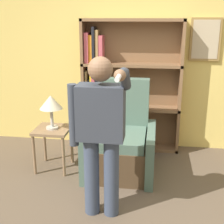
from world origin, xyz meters
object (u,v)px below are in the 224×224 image
side_table (53,135)px  person_standing (101,129)px  bookcase (121,87)px  armchair (121,144)px  table_lamp (51,103)px

side_table → person_standing: bearing=-48.3°
person_standing → bookcase: bearing=90.3°
bookcase → side_table: (-0.78, -0.85, -0.47)m
person_standing → side_table: person_standing is taller
armchair → side_table: (-0.87, -0.10, 0.11)m
bookcase → table_lamp: (-0.78, -0.85, -0.05)m
person_standing → table_lamp: 1.19m
table_lamp → person_standing: bearing=-48.3°
bookcase → side_table: 1.25m
side_table → table_lamp: bearing=63.4°
side_table → table_lamp: 0.43m
armchair → side_table: 0.88m
person_standing → table_lamp: bearing=131.7°
armchair → bookcase: bearing=96.8°
bookcase → side_table: bearing=-132.7°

